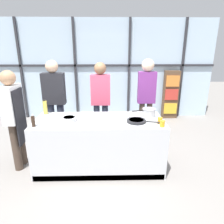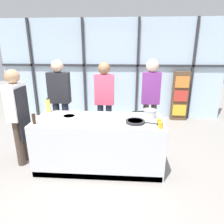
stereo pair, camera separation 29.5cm
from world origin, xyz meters
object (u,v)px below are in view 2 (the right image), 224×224
Objects in this scene: spectator_center_right at (151,95)px; white_plate at (75,115)px; juice_glass_near at (161,125)px; mixing_bowl at (69,118)px; spectator_center_left at (104,98)px; pepper_grinder at (34,119)px; frying_pan at (136,122)px; oil_bottle at (48,106)px; chef at (18,112)px; saucepan at (149,114)px; spectator_far_left at (60,97)px; juice_glass_far at (159,122)px.

white_plate is at bearing 30.09° from spectator_center_right.
spectator_center_right is 1.30m from juice_glass_near.
mixing_bowl is (-1.45, -1.02, -0.16)m from spectator_center_right.
spectator_center_left reaches higher than pepper_grinder.
frying_pan is at bearing -3.75° from mixing_bowl.
oil_bottle is at bearing 164.49° from frying_pan.
pepper_grinder is (-1.95, -1.24, -0.11)m from spectator_center_right.
chef is 6.28× the size of oil_bottle.
chef is 0.93m from mixing_bowl.
frying_pan is at bearing 150.64° from juice_glass_near.
saucepan is 2.09× the size of pepper_grinder.
spectator_far_left is 1.24m from pepper_grinder.
chef is 2.40m from juice_glass_near.
spectator_center_right is at bearing -180.00° from spectator_center_left.
white_plate is 1.11× the size of mixing_bowl.
spectator_center_right is 2.04m from oil_bottle.
spectator_center_left is 17.98× the size of juice_glass_near.
spectator_center_right is 0.85m from saucepan.
spectator_center_right is 3.38× the size of frying_pan.
spectator_center_left is 1.13m from mixing_bowl.
spectator_center_right is 1.64m from white_plate.
pepper_grinder is (-1.60, -0.15, 0.07)m from frying_pan.
frying_pan is 1.10m from mixing_bowl.
spectator_center_right is (0.96, 0.00, 0.07)m from spectator_center_left.
chef is at bearing 64.79° from spectator_far_left.
pepper_grinder is 1.96m from juice_glass_far.
spectator_far_left is 0.99× the size of spectator_center_right.
spectator_center_right is 4.42× the size of saucepan.
spectator_far_left is 3.34× the size of frying_pan.
spectator_center_left reaches higher than mixing_bowl.
juice_glass_far is (1.41, -0.34, 0.04)m from white_plate.
pepper_grinder is at bearing 51.59° from spectator_center_left.
spectator_far_left is 7.80× the size of mixing_bowl.
juice_glass_near is at bearing -90.00° from juice_glass_far.
oil_bottle is (0.43, 0.28, 0.04)m from chef.
spectator_center_left is 3.26× the size of frying_pan.
spectator_center_right is 18.64× the size of juice_glass_near.
spectator_center_left reaches higher than chef.
oil_bottle is (-0.49, 0.37, 0.09)m from mixing_bowl.
spectator_far_left is at bearing 115.37° from mixing_bowl.
spectator_center_left is at bearing 119.42° from frying_pan.
spectator_center_right reaches higher than chef.
spectator_far_left is 9.15× the size of pepper_grinder.
saucepan is at bearing 12.31° from pepper_grinder.
mixing_bowl is 0.85× the size of oil_bottle.
oil_bottle is at bearing 162.66° from white_plate.
saucepan is 4.21× the size of juice_glass_near.
white_plate is at bearing 122.73° from spectator_far_left.
juice_glass_near is at bearing 90.32° from spectator_center_right.
oil_bottle is at bearing 18.52° from spectator_center_right.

